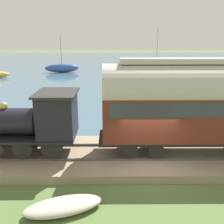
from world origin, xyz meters
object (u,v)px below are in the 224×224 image
at_px(passenger_coach, 201,102).
at_px(rowboat_mid_harbor, 128,101).
at_px(sailboat_blue, 62,68).
at_px(sailboat_teal, 157,62).
at_px(beached_dinghy, 63,206).
at_px(steam_locomotive, 34,120).

xyz_separation_m(passenger_coach, rowboat_mid_harbor, (11.23, 2.74, -2.74)).
relative_size(sailboat_blue, sailboat_teal, 0.83).
distance_m(passenger_coach, beached_dinghy, 7.81).
distance_m(sailboat_blue, beached_dinghy, 36.65).
height_order(steam_locomotive, passenger_coach, passenger_coach).
bearing_deg(sailboat_teal, sailboat_blue, 96.09).
bearing_deg(steam_locomotive, beached_dinghy, -153.64).
xyz_separation_m(passenger_coach, beached_dinghy, (-4.05, 6.05, -2.81)).
height_order(sailboat_teal, beached_dinghy, sailboat_teal).
height_order(rowboat_mid_harbor, beached_dinghy, rowboat_mid_harbor).
distance_m(steam_locomotive, passenger_coach, 8.11).
distance_m(sailboat_blue, sailboat_teal, 20.81).
height_order(sailboat_blue, beached_dinghy, sailboat_blue).
bearing_deg(passenger_coach, sailboat_teal, -7.08).
relative_size(steam_locomotive, rowboat_mid_harbor, 1.94).
height_order(steam_locomotive, rowboat_mid_harbor, steam_locomotive).
xyz_separation_m(sailboat_blue, sailboat_teal, (10.87, -17.75, -0.19)).
xyz_separation_m(steam_locomotive, sailboat_teal, (42.91, -13.39, -1.60)).
relative_size(sailboat_teal, rowboat_mid_harbor, 2.61).
bearing_deg(beached_dinghy, sailboat_blue, 10.00).
bearing_deg(sailboat_blue, steam_locomotive, -178.28).
xyz_separation_m(sailboat_blue, beached_dinghy, (-36.09, -6.36, -0.53)).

